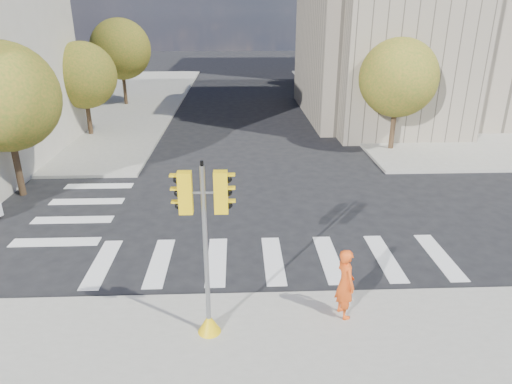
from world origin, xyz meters
TOP-DOWN VIEW (x-y plane):
  - ground at (0.00, 0.00)m, footprint 160.00×160.00m
  - sidewalk_far_right at (20.00, 26.00)m, footprint 28.00×40.00m
  - sidewalk_far_left at (-20.00, 26.00)m, footprint 28.00×40.00m
  - civic_building at (15.59, 19.12)m, footprint 26.00×16.00m
  - tree_lw_near at (-10.50, 4.00)m, footprint 4.40×4.40m
  - tree_lw_mid at (-10.50, 14.00)m, footprint 4.00×4.00m
  - tree_lw_far at (-10.50, 24.00)m, footprint 4.80×4.80m
  - tree_re_near at (7.50, 10.00)m, footprint 4.20×4.20m
  - tree_re_mid at (7.50, 22.00)m, footprint 4.60×4.60m
  - tree_re_far at (7.50, 34.00)m, footprint 4.00×4.00m
  - lamp_near at (8.00, 14.00)m, footprint 0.35×0.18m
  - lamp_far at (8.00, 28.00)m, footprint 0.35×0.18m
  - traffic_signal at (-1.93, -5.60)m, footprint 1.06×0.56m
  - photographer at (1.45, -5.07)m, footprint 0.62×0.78m

SIDE VIEW (x-z plane):
  - ground at x=0.00m, z-range 0.00..0.00m
  - sidewalk_far_right at x=20.00m, z-range 0.00..0.15m
  - sidewalk_far_left at x=-20.00m, z-range 0.00..0.15m
  - photographer at x=1.45m, z-range 0.15..2.03m
  - traffic_signal at x=-1.93m, z-range -0.19..4.16m
  - tree_lw_mid at x=-10.50m, z-range 0.88..6.65m
  - tree_re_far at x=7.50m, z-range 0.93..6.80m
  - tree_re_near at x=7.50m, z-range 0.97..7.13m
  - tree_lw_near at x=-10.50m, z-range 1.00..7.41m
  - tree_re_mid at x=7.50m, z-range 1.02..7.68m
  - tree_lw_far at x=-10.50m, z-range 1.07..8.01m
  - lamp_near at x=8.00m, z-range 0.52..8.63m
  - lamp_far at x=8.00m, z-range 0.52..8.63m
  - civic_building at x=15.59m, z-range -2.43..16.96m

